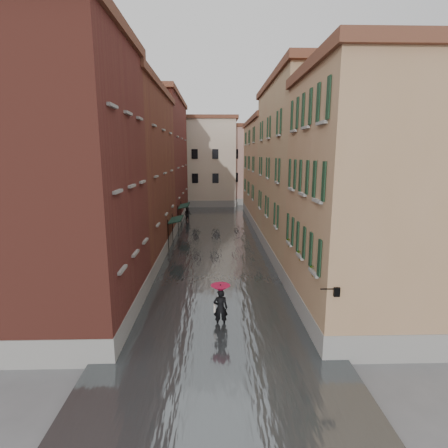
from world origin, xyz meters
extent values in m
plane|color=#5D5D60|center=(0.00, 0.00, 0.00)|extent=(120.00, 120.00, 0.00)
cube|color=#484E50|center=(0.00, 13.00, 0.10)|extent=(10.00, 60.00, 0.20)
cube|color=brown|center=(-7.00, -2.00, 6.50)|extent=(6.00, 8.00, 13.00)
cube|color=brown|center=(-7.00, 9.00, 6.25)|extent=(6.00, 14.00, 12.50)
cube|color=brown|center=(-7.00, 24.00, 7.00)|extent=(6.00, 16.00, 14.00)
cube|color=#9D7751|center=(7.00, -2.00, 5.75)|extent=(6.00, 8.00, 11.50)
cube|color=tan|center=(7.00, 9.00, 6.50)|extent=(6.00, 14.00, 13.00)
cube|color=#9D7751|center=(7.00, 24.00, 5.75)|extent=(6.00, 16.00, 11.50)
cube|color=beige|center=(-3.00, 38.00, 6.50)|extent=(12.00, 9.00, 13.00)
cube|color=tan|center=(6.00, 40.00, 6.00)|extent=(10.00, 9.00, 12.00)
cube|color=#152F24|center=(-3.45, 11.19, 2.55)|extent=(1.09, 2.97, 0.31)
cylinder|color=black|center=(-3.95, 9.71, 1.40)|extent=(0.06, 0.06, 2.80)
cylinder|color=black|center=(-3.95, 12.68, 1.40)|extent=(0.06, 0.06, 2.80)
cube|color=#152F24|center=(-3.45, 19.23, 2.55)|extent=(1.09, 3.31, 0.31)
cylinder|color=black|center=(-3.95, 17.58, 1.40)|extent=(0.06, 0.06, 2.80)
cylinder|color=black|center=(-3.95, 20.89, 1.40)|extent=(0.06, 0.06, 2.80)
cylinder|color=black|center=(4.05, -6.00, 3.10)|extent=(0.60, 0.05, 0.05)
cube|color=black|center=(4.35, -6.00, 3.00)|extent=(0.22, 0.22, 0.35)
cube|color=beige|center=(4.35, -6.00, 3.00)|extent=(0.14, 0.14, 0.24)
cube|color=#993832|center=(4.12, -4.12, 3.15)|extent=(0.22, 0.85, 0.18)
imported|color=#265926|center=(4.12, -4.12, 3.57)|extent=(0.59, 0.51, 0.66)
cube|color=#993832|center=(4.12, -1.85, 3.15)|extent=(0.22, 0.85, 0.18)
imported|color=#265926|center=(4.12, -1.85, 3.57)|extent=(0.59, 0.51, 0.66)
cube|color=#993832|center=(4.12, 0.65, 3.15)|extent=(0.22, 0.85, 0.18)
imported|color=#265926|center=(4.12, 0.65, 3.57)|extent=(0.59, 0.51, 0.66)
imported|color=black|center=(0.09, -2.86, 0.93)|extent=(0.69, 0.46, 1.86)
cube|color=beige|center=(-0.19, -2.81, 0.95)|extent=(0.08, 0.30, 0.38)
cylinder|color=black|center=(0.09, -2.86, 1.35)|extent=(0.02, 0.02, 1.00)
cone|color=#AC0B30|center=(0.09, -2.86, 1.92)|extent=(0.94, 0.94, 0.28)
imported|color=black|center=(-3.36, 22.83, 0.92)|extent=(1.04, 0.89, 1.84)
camera|label=1|loc=(-0.16, -18.10, 8.02)|focal=28.00mm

